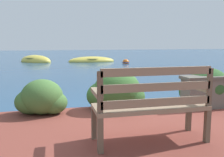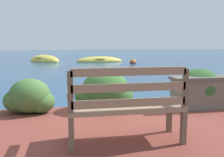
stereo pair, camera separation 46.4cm
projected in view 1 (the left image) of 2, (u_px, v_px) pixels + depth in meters
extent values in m
plane|color=navy|center=(122.00, 116.00, 4.84)|extent=(80.00, 80.00, 0.00)
cube|color=brown|center=(94.00, 123.00, 3.09)|extent=(0.06, 0.06, 0.40)
cube|color=brown|center=(189.00, 116.00, 3.39)|extent=(0.06, 0.06, 0.40)
cube|color=brown|center=(100.00, 136.00, 2.69)|extent=(0.06, 0.06, 0.40)
cube|color=brown|center=(207.00, 126.00, 2.99)|extent=(0.06, 0.06, 0.40)
cube|color=#8C755B|center=(150.00, 107.00, 3.01)|extent=(1.37, 0.48, 0.05)
cube|color=#8C755B|center=(157.00, 102.00, 2.79)|extent=(1.30, 0.04, 0.09)
cube|color=#8C755B|center=(158.00, 87.00, 2.77)|extent=(1.30, 0.04, 0.09)
cube|color=#8C755B|center=(158.00, 71.00, 2.74)|extent=(1.30, 0.04, 0.09)
cube|color=brown|center=(100.00, 92.00, 2.62)|extent=(0.06, 0.04, 0.45)
cube|color=brown|center=(209.00, 87.00, 2.92)|extent=(0.06, 0.04, 0.45)
cube|color=#8C755B|center=(97.00, 93.00, 2.83)|extent=(0.07, 0.43, 0.05)
cube|color=#8C755B|center=(199.00, 88.00, 3.13)|extent=(0.07, 0.43, 0.05)
cube|color=#666056|center=(222.00, 92.00, 4.67)|extent=(1.53, 0.35, 0.53)
cube|color=#565249|center=(223.00, 77.00, 4.63)|extent=(1.61, 0.39, 0.06)
ellipsoid|color=#426B33|center=(42.00, 97.00, 4.16)|extent=(0.69, 0.62, 0.59)
ellipsoid|color=#426B33|center=(31.00, 102.00, 4.18)|extent=(0.52, 0.47, 0.42)
ellipsoid|color=#426B33|center=(53.00, 103.00, 4.18)|extent=(0.48, 0.44, 0.38)
ellipsoid|color=#38662D|center=(117.00, 90.00, 4.45)|extent=(0.83, 0.75, 0.71)
ellipsoid|color=#38662D|center=(104.00, 95.00, 4.48)|extent=(0.63, 0.56, 0.50)
ellipsoid|color=#38662D|center=(129.00, 96.00, 4.48)|extent=(0.58, 0.53, 0.46)
ellipsoid|color=#2D5628|center=(208.00, 86.00, 4.80)|extent=(0.83, 0.75, 0.71)
ellipsoid|color=#2D5628|center=(195.00, 92.00, 4.82)|extent=(0.63, 0.56, 0.50)
ellipsoid|color=#2D5628|center=(218.00, 93.00, 4.82)|extent=(0.58, 0.53, 0.46)
ellipsoid|color=#DBC64C|center=(92.00, 61.00, 17.96)|extent=(3.30, 1.28, 0.67)
torus|color=olive|center=(92.00, 59.00, 17.93)|extent=(1.28, 1.28, 0.07)
cube|color=#846647|center=(85.00, 59.00, 17.83)|extent=(0.12, 1.01, 0.04)
cube|color=#846647|center=(97.00, 59.00, 18.03)|extent=(0.12, 1.01, 0.04)
ellipsoid|color=#DBC64C|center=(36.00, 61.00, 17.71)|extent=(2.80, 2.85, 0.88)
torus|color=olive|center=(35.00, 58.00, 17.67)|extent=(1.77, 1.77, 0.07)
cube|color=#846647|center=(32.00, 58.00, 17.90)|extent=(0.80, 0.77, 0.04)
cube|color=#846647|center=(39.00, 58.00, 17.49)|extent=(0.80, 0.77, 0.04)
sphere|color=orange|center=(126.00, 62.00, 16.53)|extent=(0.44, 0.44, 0.44)
torus|color=navy|center=(126.00, 62.00, 16.53)|extent=(0.48, 0.48, 0.05)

